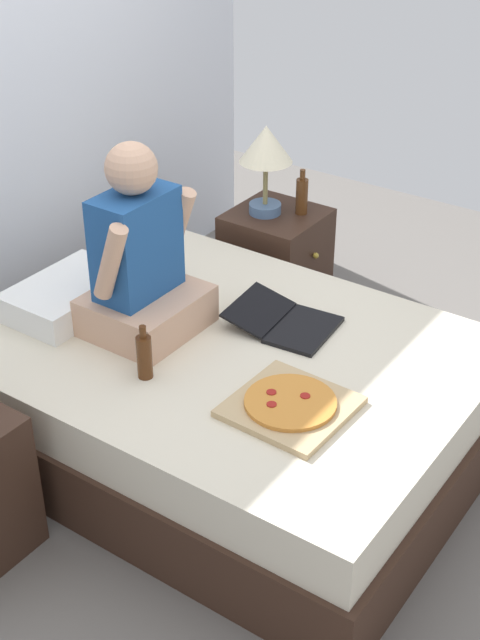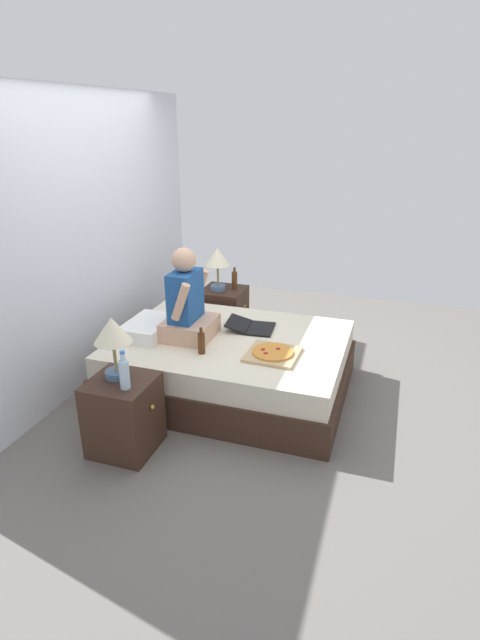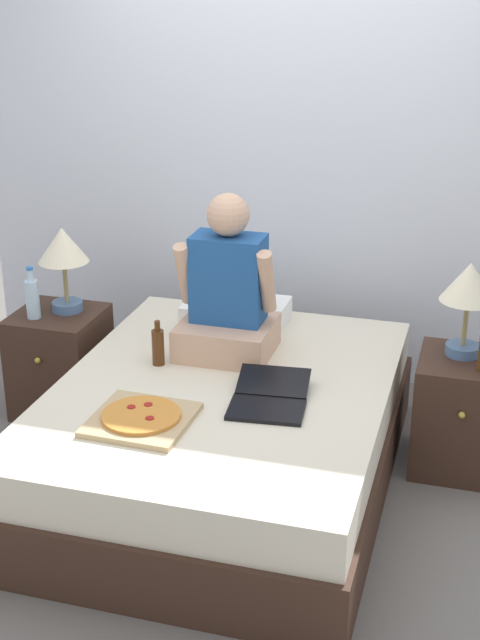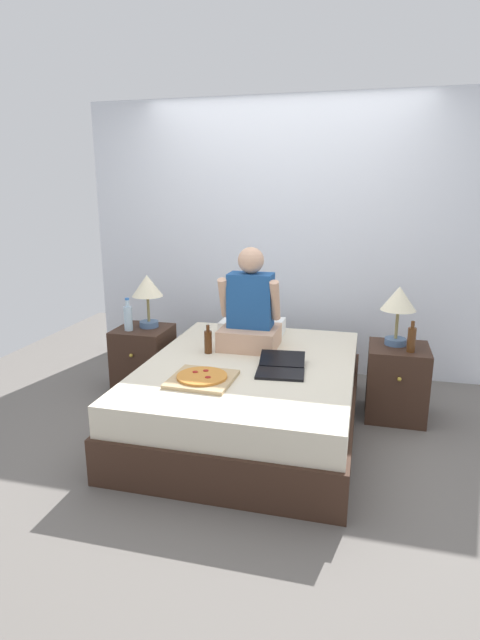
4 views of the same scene
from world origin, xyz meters
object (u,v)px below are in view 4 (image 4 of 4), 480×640
Objects in this scene: water_bottle at (128,317)px; beer_bottle_on_bed at (208,341)px; bed at (250,395)px; laptop at (281,368)px; pizza_box at (202,378)px; beer_bottle at (412,339)px; person_seated at (250,311)px; lamp_on_left_nightstand at (147,289)px; lamp_on_right_nightstand at (399,303)px; nightstand_left at (144,359)px; nightstand_right at (397,382)px.

beer_bottle_on_bed is (0.77, -0.23, -0.08)m from water_bottle.
laptop is (0.25, -0.13, 0.27)m from bed.
laptop is 1.08× the size of pizza_box.
beer_bottle is at bearing 30.19° from pizza_box.
bed is 2.54× the size of person_seated.
person_seated is at bearing -8.72° from lamp_on_left_nightstand.
lamp_on_right_nightstand is at bearing 7.33° from person_seated.
water_bottle is 1.20× the size of beer_bottle.
water_bottle is 0.62× the size of laptop.
nightstand_left is (-1.05, 0.45, 0.03)m from bed.
lamp_on_right_nightstand reaches higher than water_bottle.
laptop reaches higher than bed.
nightstand_right is at bearing 34.72° from pizza_box.
nightstand_left is at bearing 180.00° from nightstand_right.
beer_bottle_on_bed is at bearing -16.94° from water_bottle.
person_seated is at bearing -175.38° from nightstand_right.
person_seated is (-1.10, -0.14, -0.10)m from lamp_on_right_nightstand.
person_seated is (-0.08, 0.36, 0.54)m from bed.
laptop is at bearing -27.35° from bed.
lamp_on_left_nightstand is at bearing 130.33° from pizza_box.
beer_bottle is 1.49m from beer_bottle_on_bed.
water_bottle is (-0.08, -0.09, 0.39)m from nightstand_left.
lamp_on_right_nightstand is at bearing 36.89° from pizza_box.
person_seated reaches higher than water_bottle.
person_seated is at bearing 103.23° from bed.
nightstand_right is at bearing 2.37° from water_bottle.
lamp_on_left_nightstand is at bearing 49.40° from water_bottle.
beer_bottle is (2.24, -0.01, -0.02)m from water_bottle.
laptop is (1.37, -0.49, -0.15)m from water_bottle.
nightstand_right is 1.01m from laptop.
bed is at bearing -156.75° from nightstand_right.
beer_bottle is at bearing -2.65° from nightstand_left.
pizza_box is (0.83, -0.88, 0.24)m from nightstand_left.
lamp_on_left_nightstand is (-1.01, 0.50, 0.64)m from bed.
beer_bottle_on_bed is at bearing 103.78° from pizza_box.
person_seated is 3.55× the size of beer_bottle_on_bed.
lamp_on_left_nightstand is 1.63× the size of water_bottle.
person_seated is at bearing -5.43° from nightstand_left.
beer_bottle reaches higher than pizza_box.
nightstand_left is 1.00× the size of nightstand_right.
beer_bottle_on_bed reaches higher than pizza_box.
beer_bottle is (2.16, -0.10, 0.38)m from nightstand_left.
pizza_box is at bearing -76.22° from beer_bottle_on_bed.
bed is 4.46× the size of laptop.
lamp_on_left_nightstand is at bearing 51.37° from nightstand_left.
bed is 1.14m from nightstand_right.
nightstand_left is at bearing 155.95° from laptop.
person_seated reaches higher than pizza_box.
beer_bottle is 1.05× the size of beer_bottle_on_bed.
laptop is at bearing -19.52° from water_bottle.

